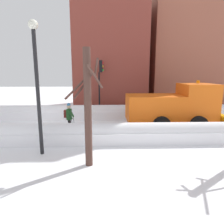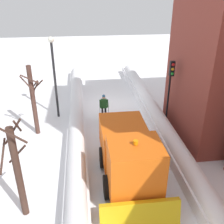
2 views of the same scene
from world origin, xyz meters
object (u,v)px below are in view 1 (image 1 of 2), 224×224
(traffic_light_pole, at_px, (100,78))
(street_lamp, at_px, (36,73))
(plow_truck, at_px, (175,106))
(skier, at_px, (69,116))
(bare_tree_near, at_px, (88,106))

(traffic_light_pole, relative_size, street_lamp, 0.80)
(plow_truck, relative_size, street_lamp, 1.06)
(skier, relative_size, bare_tree_near, 0.41)
(plow_truck, bearing_deg, street_lamp, -62.38)
(skier, bearing_deg, street_lamp, -11.54)
(skier, distance_m, traffic_light_pole, 4.87)
(bare_tree_near, bearing_deg, plow_truck, 134.57)
(skier, bearing_deg, plow_truck, 94.76)
(plow_truck, relative_size, traffic_light_pole, 1.33)
(plow_truck, height_order, traffic_light_pole, traffic_light_pole)
(skier, xyz_separation_m, traffic_light_pole, (-3.98, 1.80, 2.15))
(skier, height_order, street_lamp, street_lamp)
(plow_truck, bearing_deg, traffic_light_pole, -125.74)
(street_lamp, bearing_deg, plow_truck, 117.62)
(skier, relative_size, street_lamp, 0.32)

